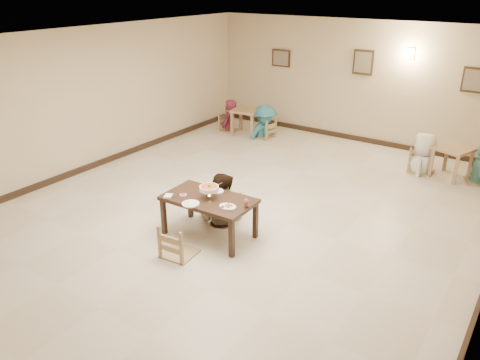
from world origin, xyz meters
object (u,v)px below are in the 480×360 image
Objects in this scene: bg_chair_rl at (424,149)px; main_diner at (220,174)px; chair_far at (225,195)px; curry_warmer at (209,188)px; bg_diner_b at (265,105)px; bg_chair_ll at (229,114)px; bg_chair_lr at (265,119)px; bg_table_left at (246,114)px; bg_diner_a at (229,100)px; bg_table_right at (453,153)px; drink_glass at (246,203)px; chair_near at (178,225)px; bg_diner_c at (427,133)px; main_table at (209,202)px.

main_diner is at bearing 152.18° from bg_chair_rl.
curry_warmer is (0.14, -0.60, 0.38)m from chair_far.
bg_diner_b reaches higher than curry_warmer.
bg_chair_rl is (5.20, -0.07, 0.04)m from bg_chair_ll.
bg_chair_ll is 1.12m from bg_chair_lr.
bg_diner_a is at bearing -178.61° from bg_table_left.
curry_warmer is at bearing -119.03° from bg_table_right.
drink_glass is at bearing 34.67° from bg_chair_lr.
chair_near is 1.08m from drink_glass.
curry_warmer is at bearing -155.54° from bg_chair_ll.
bg_diner_c is at bearing 94.30° from bg_chair_lr.
bg_chair_lr reaches higher than chair_far.
bg_chair_rl is (-0.57, -0.02, -0.01)m from bg_table_right.
bg_diner_a reaches higher than bg_table_right.
chair_near is at bearing 159.07° from bg_chair_rl.
main_diner is 0.54m from curry_warmer.
chair_near reaches higher than bg_table_left.
main_table reaches higher than bg_table_right.
main_diner is 1.00× the size of bg_diner_c.
bg_diner_b is (-4.08, 0.11, 0.35)m from bg_chair_rl.
bg_diner_b is at bearing -94.91° from bg_diner_c.
bg_chair_rl is (2.26, 4.26, -0.35)m from main_diner.
bg_chair_lr is (-1.82, 4.37, -0.38)m from main_diner.
main_diner is (-0.16, 0.53, 0.28)m from main_table.
curry_warmer is 5.49m from bg_table_left.
bg_diner_b is at bearing 2.88° from bg_table_left.
bg_chair_ll is at bearing -12.77° from bg_diner_a.
bg_table_left is (-2.52, 5.58, 0.06)m from chair_near.
main_diner is 4.83m from bg_chair_rl.
main_table is 4.28× the size of curry_warmer.
main_table is at bearing 27.88° from bg_chair_lr.
main_diner reaches higher than bg_table_right.
main_table is 0.24m from curry_warmer.
chair_near is 0.58× the size of bg_diner_a.
chair_near is 1.04× the size of bg_chair_ll.
bg_chair_rl is at bearing -116.90° from chair_near.
chair_far is 6.64× the size of drink_glass.
bg_table_left is at bearing -94.38° from bg_diner_c.
bg_table_right is at bearing 88.55° from bg_diner_c.
bg_table_right is at bearing -76.39° from bg_diner_b.
bg_chair_lr is (-1.99, 4.88, -0.35)m from curry_warmer.
chair_near is 7.29× the size of drink_glass.
bg_table_left is at bearing -81.27° from bg_chair_lr.
chair_near is 6.12m from bg_table_left.
bg_table_right is at bearing -98.74° from bg_chair_ll.
main_table is 1.60× the size of chair_far.
chair_near is 5.95m from bg_diner_b.
bg_table_left is 5.21m from bg_table_right.
bg_chair_rl is 0.60× the size of bg_diner_b.
bg_chair_ll is (-3.11, 4.84, -0.36)m from curry_warmer.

